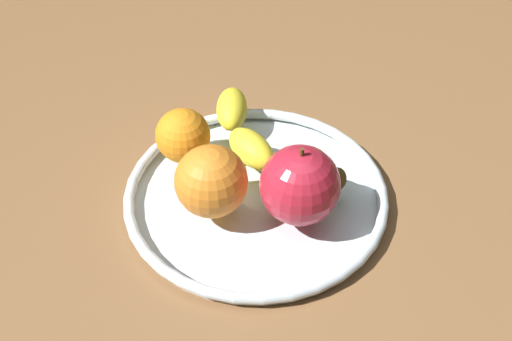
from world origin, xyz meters
TOP-DOWN VIEW (x-y plane):
  - ground_plane at (0.00, 0.00)cm, footprint 122.33×122.33cm
  - fruit_bowl at (0.00, 0.00)cm, footprint 28.64×28.64cm
  - banana at (-1.82, 5.20)cm, footprint 20.47×11.65cm
  - apple at (5.46, -0.55)cm, footprint 8.26×8.26cm
  - orange_front_left at (-2.67, -4.40)cm, footprint 7.59×7.59cm
  - orange_center at (-9.74, 0.54)cm, footprint 6.13×6.13cm

SIDE VIEW (x-z plane):
  - ground_plane at x=0.00cm, z-range -4.00..0.00cm
  - fruit_bowl at x=0.00cm, z-range 0.02..1.82cm
  - banana at x=-1.82cm, z-range 1.80..5.43cm
  - orange_center at x=-9.74cm, z-range 1.80..7.93cm
  - orange_front_left at x=-2.67cm, z-range 1.80..9.39cm
  - apple at x=5.46cm, z-range 1.40..10.47cm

